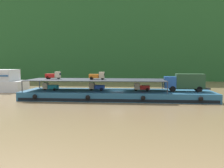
% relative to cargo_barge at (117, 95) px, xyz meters
% --- Properties ---
extents(ground_plane, '(400.00, 400.00, 0.00)m').
position_rel_cargo_barge_xyz_m(ground_plane, '(-0.00, 0.03, -0.75)').
color(ground_plane, olive).
extents(hillside_far_bank, '(115.55, 28.75, 32.22)m').
position_rel_cargo_barge_xyz_m(hillside_far_bank, '(-0.00, 59.09, 17.40)').
color(hillside_far_bank, '#235628').
rests_on(hillside_far_bank, ground).
extents(cargo_barge, '(33.82, 9.29, 1.50)m').
position_rel_cargo_barge_xyz_m(cargo_barge, '(0.00, 0.00, 0.00)').
color(cargo_barge, '#23567A').
rests_on(cargo_barge, ground).
extents(covered_lorry, '(7.90, 2.46, 3.10)m').
position_rel_cargo_barge_xyz_m(covered_lorry, '(11.93, -0.10, 2.44)').
color(covered_lorry, '#1E4C99').
rests_on(covered_lorry, cargo_barge).
extents(cargo_rack, '(24.62, 7.87, 2.00)m').
position_rel_cargo_barge_xyz_m(cargo_rack, '(-3.80, 0.03, 2.69)').
color(cargo_rack, '#2D333D').
rests_on(cargo_rack, cargo_barge).
extents(mini_truck_lower_stern, '(2.77, 1.25, 1.38)m').
position_rel_cargo_barge_xyz_m(mini_truck_lower_stern, '(-12.24, -0.50, 1.44)').
color(mini_truck_lower_stern, teal).
rests_on(mini_truck_lower_stern, cargo_barge).
extents(mini_truck_lower_aft, '(2.78, 1.27, 1.38)m').
position_rel_cargo_barge_xyz_m(mini_truck_lower_aft, '(-3.76, 0.06, 1.44)').
color(mini_truck_lower_aft, '#1E47B7').
rests_on(mini_truck_lower_aft, cargo_barge).
extents(mini_truck_lower_mid, '(2.79, 1.29, 1.38)m').
position_rel_cargo_barge_xyz_m(mini_truck_lower_mid, '(4.37, 0.08, 1.44)').
color(mini_truck_lower_mid, red).
rests_on(mini_truck_lower_mid, cargo_barge).
extents(mini_truck_upper_stern, '(2.75, 1.22, 1.38)m').
position_rel_cargo_barge_xyz_m(mini_truck_upper_stern, '(-12.04, 0.75, 3.44)').
color(mini_truck_upper_stern, red).
rests_on(mini_truck_upper_stern, cargo_rack).
extents(mini_truck_upper_mid, '(2.77, 1.25, 1.38)m').
position_rel_cargo_barge_xyz_m(mini_truck_upper_mid, '(-3.63, -0.21, 3.44)').
color(mini_truck_upper_mid, orange).
rests_on(mini_truck_upper_mid, cargo_rack).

